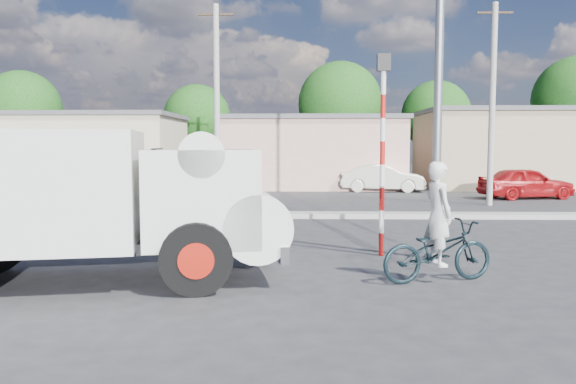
{
  "coord_description": "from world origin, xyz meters",
  "views": [
    {
      "loc": [
        1.48,
        -10.7,
        2.42
      ],
      "look_at": [
        1.12,
        2.67,
        1.3
      ],
      "focal_mm": 35.0,
      "sensor_mm": 36.0,
      "label": 1
    }
  ],
  "objects_px": {
    "bicycle": "(438,251)",
    "car_cream": "(383,178)",
    "traffic_pole": "(383,137)",
    "streetlight": "(432,22)",
    "car_red": "(526,183)",
    "cyclist": "(438,230)",
    "truck": "(99,199)"
  },
  "relations": [
    {
      "from": "bicycle",
      "to": "car_cream",
      "type": "xyz_separation_m",
      "value": [
        1.77,
        19.4,
        0.16
      ]
    },
    {
      "from": "traffic_pole",
      "to": "streetlight",
      "type": "bearing_deg",
      "value": -17.73
    },
    {
      "from": "car_red",
      "to": "traffic_pole",
      "type": "height_order",
      "value": "traffic_pole"
    },
    {
      "from": "car_cream",
      "to": "bicycle",
      "type": "bearing_deg",
      "value": -178.6
    },
    {
      "from": "bicycle",
      "to": "cyclist",
      "type": "relative_size",
      "value": 1.14
    },
    {
      "from": "bicycle",
      "to": "car_red",
      "type": "xyz_separation_m",
      "value": [
        7.69,
        15.69,
        0.17
      ]
    },
    {
      "from": "bicycle",
      "to": "traffic_pole",
      "type": "distance_m",
      "value": 3.18
    },
    {
      "from": "bicycle",
      "to": "car_cream",
      "type": "bearing_deg",
      "value": -21.98
    },
    {
      "from": "cyclist",
      "to": "car_cream",
      "type": "xyz_separation_m",
      "value": [
        1.77,
        19.4,
        -0.21
      ]
    },
    {
      "from": "truck",
      "to": "car_cream",
      "type": "xyz_separation_m",
      "value": [
        7.73,
        19.61,
        -0.76
      ]
    },
    {
      "from": "truck",
      "to": "traffic_pole",
      "type": "distance_m",
      "value": 5.98
    },
    {
      "from": "car_cream",
      "to": "truck",
      "type": "bearing_deg",
      "value": 165.1
    },
    {
      "from": "traffic_pole",
      "to": "car_red",
      "type": "bearing_deg",
      "value": 57.94
    },
    {
      "from": "truck",
      "to": "traffic_pole",
      "type": "height_order",
      "value": "traffic_pole"
    },
    {
      "from": "cyclist",
      "to": "car_cream",
      "type": "height_order",
      "value": "cyclist"
    },
    {
      "from": "truck",
      "to": "streetlight",
      "type": "distance_m",
      "value": 7.48
    },
    {
      "from": "streetlight",
      "to": "truck",
      "type": "bearing_deg",
      "value": -160.19
    },
    {
      "from": "bicycle",
      "to": "car_red",
      "type": "bearing_deg",
      "value": -42.89
    },
    {
      "from": "cyclist",
      "to": "traffic_pole",
      "type": "distance_m",
      "value": 2.95
    },
    {
      "from": "traffic_pole",
      "to": "streetlight",
      "type": "xyz_separation_m",
      "value": [
        0.94,
        -0.3,
        2.37
      ]
    },
    {
      "from": "car_red",
      "to": "streetlight",
      "type": "height_order",
      "value": "streetlight"
    },
    {
      "from": "truck",
      "to": "bicycle",
      "type": "bearing_deg",
      "value": -9.1
    },
    {
      "from": "bicycle",
      "to": "streetlight",
      "type": "bearing_deg",
      "value": -24.36
    },
    {
      "from": "streetlight",
      "to": "traffic_pole",
      "type": "bearing_deg",
      "value": 162.27
    },
    {
      "from": "cyclist",
      "to": "streetlight",
      "type": "bearing_deg",
      "value": -24.36
    },
    {
      "from": "truck",
      "to": "streetlight",
      "type": "relative_size",
      "value": 0.75
    },
    {
      "from": "truck",
      "to": "cyclist",
      "type": "height_order",
      "value": "truck"
    },
    {
      "from": "car_cream",
      "to": "streetlight",
      "type": "xyz_separation_m",
      "value": [
        -1.5,
        -17.36,
        4.25
      ]
    },
    {
      "from": "truck",
      "to": "streetlight",
      "type": "bearing_deg",
      "value": 8.72
    },
    {
      "from": "car_cream",
      "to": "traffic_pole",
      "type": "distance_m",
      "value": 17.34
    },
    {
      "from": "car_cream",
      "to": "traffic_pole",
      "type": "bearing_deg",
      "value": 178.49
    },
    {
      "from": "bicycle",
      "to": "traffic_pole",
      "type": "bearing_deg",
      "value": -0.85
    }
  ]
}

